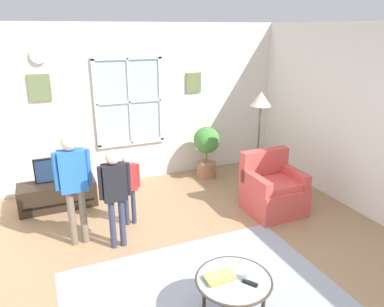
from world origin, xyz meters
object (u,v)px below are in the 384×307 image
object	(u,v)px
book_stack	(219,277)
person_red_shirt	(129,182)
cup	(247,276)
potted_plant_by_window	(207,147)
person_blue_shirt	(73,177)
television	(55,170)
person_black_shirt	(115,188)
tv_stand	(58,195)
coffee_table	(234,282)
remote_near_books	(250,283)
floor_lamp	(260,109)
armchair	(272,190)

from	to	relation	value
book_stack	person_red_shirt	size ratio (longest dim) A/B	0.27
cup	potted_plant_by_window	xyz separation A→B (m)	(1.14, 3.25, 0.09)
person_blue_shirt	potted_plant_by_window	bearing A→B (deg)	29.33
television	cup	bearing A→B (deg)	-64.93
television	person_black_shirt	bearing A→B (deg)	-66.76
tv_stand	coffee_table	bearing A→B (deg)	-66.19
remote_near_books	potted_plant_by_window	bearing A→B (deg)	71.02
tv_stand	potted_plant_by_window	size ratio (longest dim) A/B	1.19
person_black_shirt	floor_lamp	bearing A→B (deg)	16.70
floor_lamp	tv_stand	bearing A→B (deg)	167.64
remote_near_books	television	bearing A→B (deg)	114.55
tv_stand	coffee_table	world-z (taller)	coffee_table
television	armchair	bearing A→B (deg)	-25.06
tv_stand	remote_near_books	xyz separation A→B (m)	(1.42, -3.12, 0.24)
television	book_stack	bearing A→B (deg)	-67.78
armchair	floor_lamp	xyz separation A→B (m)	(0.16, 0.69, 1.05)
television	floor_lamp	size ratio (longest dim) A/B	0.34
potted_plant_by_window	remote_near_books	bearing A→B (deg)	-108.98
armchair	person_black_shirt	bearing A→B (deg)	-178.73
coffee_table	person_blue_shirt	bearing A→B (deg)	121.82
person_black_shirt	coffee_table	bearing A→B (deg)	-65.66
tv_stand	person_black_shirt	bearing A→B (deg)	-66.80
television	remote_near_books	bearing A→B (deg)	-65.45
person_red_shirt	potted_plant_by_window	bearing A→B (deg)	33.78
television	potted_plant_by_window	world-z (taller)	potted_plant_by_window
television	armchair	xyz separation A→B (m)	(2.89, -1.35, -0.28)
coffee_table	person_red_shirt	bearing A→B (deg)	102.08
cup	potted_plant_by_window	size ratio (longest dim) A/B	0.09
book_stack	floor_lamp	bearing A→B (deg)	50.83
person_red_shirt	person_blue_shirt	bearing A→B (deg)	-162.93
television	person_red_shirt	world-z (taller)	person_red_shirt
person_red_shirt	cup	bearing A→B (deg)	-75.58
cup	person_blue_shirt	size ratio (longest dim) A/B	0.06
remote_near_books	person_red_shirt	distance (m)	2.27
tv_stand	potted_plant_by_window	bearing A→B (deg)	4.52
coffee_table	remote_near_books	bearing A→B (deg)	-49.85
book_stack	person_red_shirt	xyz separation A→B (m)	(-0.32, 2.02, 0.19)
person_red_shirt	person_blue_shirt	xyz separation A→B (m)	(-0.71, -0.22, 0.26)
armchair	potted_plant_by_window	world-z (taller)	potted_plant_by_window
tv_stand	television	bearing A→B (deg)	-90.00
person_red_shirt	person_black_shirt	world-z (taller)	person_black_shirt
television	tv_stand	bearing A→B (deg)	90.00
television	person_red_shirt	size ratio (longest dim) A/B	0.56
person_blue_shirt	floor_lamp	xyz separation A→B (m)	(2.89, 0.47, 0.49)
book_stack	remote_near_books	xyz separation A→B (m)	(0.22, -0.17, -0.01)
cup	person_red_shirt	size ratio (longest dim) A/B	0.08
cup	armchair	bearing A→B (deg)	49.04
cup	floor_lamp	bearing A→B (deg)	55.52
remote_near_books	floor_lamp	xyz separation A→B (m)	(1.64, 2.45, 0.94)
remote_near_books	person_blue_shirt	bearing A→B (deg)	122.36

